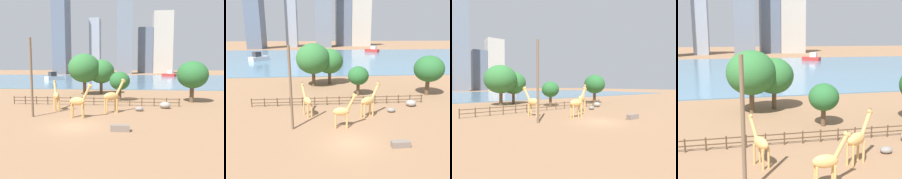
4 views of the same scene
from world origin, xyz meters
TOP-DOWN VIEW (x-y plane):
  - ground_plane at (0.00, 80.00)m, footprint 400.00×400.00m
  - harbor_water at (0.00, 77.00)m, footprint 180.00×86.00m
  - giraffe_tall at (-0.42, 3.65)m, footprint 2.83×0.81m
  - giraffe_companion at (3.26, 6.79)m, footprint 3.07×2.05m
  - giraffe_young at (-4.67, 8.02)m, footprint 1.78×2.83m
  - utility_pole at (-6.10, 3.76)m, footprint 0.28×0.28m
  - boulder_near_fence at (6.79, 8.16)m, footprint 1.14×0.84m
  - enclosure_fence at (-0.03, 12.00)m, footprint 26.12×0.14m
  - tree_left_large at (3.68, 16.91)m, footprint 3.58×3.58m
  - tree_right_tall at (-0.85, 25.95)m, footprint 5.73×5.73m
  - tree_left_small at (-4.18, 24.37)m, footprint 6.75×6.75m
  - boat_ferry at (26.85, 102.64)m, footprint 7.77×7.19m
  - skyline_block_central at (-23.64, 157.53)m, footprint 8.29×10.16m
  - skyline_tower_glass at (17.27, 166.01)m, footprint 12.08×12.54m
  - skyline_block_right at (31.31, 166.77)m, footprint 15.59×14.14m

SIDE VIEW (x-z plane):
  - ground_plane at x=0.00m, z-range 0.00..0.00m
  - harbor_water at x=0.00m, z-range 0.00..0.20m
  - boulder_near_fence at x=6.79m, z-range 0.00..0.63m
  - enclosure_fence at x=-0.03m, z-range 0.10..1.40m
  - boat_ferry at x=26.85m, z-range -0.35..3.08m
  - giraffe_tall at x=-0.42m, z-range -0.12..4.09m
  - giraffe_young at x=-4.67m, z-range -0.11..4.13m
  - giraffe_companion at x=3.26m, z-range -0.11..4.47m
  - tree_left_large at x=3.68m, z-range 0.90..6.01m
  - utility_pole at x=-6.10m, z-range 0.00..9.39m
  - tree_right_tall at x=-0.85m, z-range 1.13..8.59m
  - tree_left_small at x=-4.18m, z-range 1.27..9.94m
  - skyline_tower_glass at x=17.27m, z-range 0.00..37.19m
  - skyline_block_central at x=-23.64m, z-range 0.00..43.70m
  - skyline_block_right at x=31.31m, z-range 0.00..49.85m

